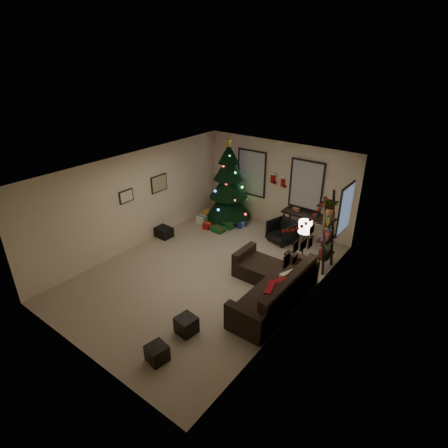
{
  "coord_description": "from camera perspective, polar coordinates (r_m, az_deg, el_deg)",
  "views": [
    {
      "loc": [
        5.02,
        -5.92,
        5.12
      ],
      "look_at": [
        0.1,
        0.6,
        1.15
      ],
      "focal_mm": 28.9,
      "sensor_mm": 36.0,
      "label": 1
    }
  ],
  "objects": [
    {
      "name": "pillow_cream",
      "position": [
        8.0,
        9.96,
        -8.68
      ],
      "size": [
        0.24,
        0.39,
        0.38
      ],
      "primitive_type": "cube",
      "rotation": [
        0.0,
        0.0,
        -0.38
      ],
      "color": "beige",
      "rests_on": "sofa"
    },
    {
      "name": "window_right_wall",
      "position": [
        9.56,
        18.73,
        2.22
      ],
      "size": [
        0.06,
        0.9,
        1.3
      ],
      "color": "#728CB2",
      "rests_on": "wall_right"
    },
    {
      "name": "ottoman_near",
      "position": [
        7.49,
        -5.97,
        -15.59
      ],
      "size": [
        0.41,
        0.41,
        0.35
      ],
      "primitive_type": "cube",
      "rotation": [
        0.0,
        0.0,
        -0.12
      ],
      "color": "black",
      "rests_on": "floor"
    },
    {
      "name": "ceiling",
      "position": [
        8.13,
        -3.15,
        8.56
      ],
      "size": [
        7.0,
        7.0,
        0.0
      ],
      "primitive_type": "plane",
      "rotation": [
        3.14,
        0.0,
        0.0
      ],
      "color": "white",
      "rests_on": "floor"
    },
    {
      "name": "bookshelf",
      "position": [
        9.28,
        16.03,
        -1.54
      ],
      "size": [
        0.3,
        0.6,
        2.07
      ],
      "color": "black",
      "rests_on": "floor"
    },
    {
      "name": "potted_plant",
      "position": [
        8.92,
        16.59,
        3.02
      ],
      "size": [
        0.58,
        0.58,
        0.49
      ],
      "primitive_type": "imported",
      "rotation": [
        0.0,
        0.0,
        0.8
      ],
      "color": "#4C4C4C",
      "rests_on": "bookshelf"
    },
    {
      "name": "wall_front",
      "position": [
        6.73,
        -22.67,
        -10.48
      ],
      "size": [
        5.0,
        0.0,
        5.0
      ],
      "primitive_type": "plane",
      "rotation": [
        -1.57,
        0.0,
        0.0
      ],
      "color": "beige",
      "rests_on": "floor"
    },
    {
      "name": "stocking_left",
      "position": [
        11.25,
        7.78,
        7.28
      ],
      "size": [
        0.2,
        0.05,
        0.36
      ],
      "color": "#990F0C",
      "rests_on": "wall_back"
    },
    {
      "name": "window_back_right",
      "position": [
        10.84,
        12.91,
        6.02
      ],
      "size": [
        1.05,
        0.06,
        1.5
      ],
      "color": "#728CB2",
      "rests_on": "wall_back"
    },
    {
      "name": "floor_lamp",
      "position": [
        8.79,
        12.65,
        -0.97
      ],
      "size": [
        0.31,
        0.31,
        1.48
      ],
      "rotation": [
        0.0,
        0.0,
        -0.17
      ],
      "color": "black",
      "rests_on": "floor"
    },
    {
      "name": "desk",
      "position": [
        10.86,
        12.94,
        1.14
      ],
      "size": [
        1.44,
        0.52,
        0.78
      ],
      "color": "black",
      "rests_on": "floor"
    },
    {
      "name": "garland",
      "position": [
        7.27,
        12.93,
        0.93
      ],
      "size": [
        0.08,
        1.9,
        0.3
      ],
      "primitive_type": null,
      "color": "#A5140C",
      "rests_on": "wall_right"
    },
    {
      "name": "desk_chair",
      "position": [
        10.64,
        9.22,
        -1.18
      ],
      "size": [
        0.79,
        0.76,
        0.67
      ],
      "primitive_type": "imported",
      "rotation": [
        0.0,
        0.0,
        -0.28
      ],
      "color": "black",
      "rests_on": "floor"
    },
    {
      "name": "presents",
      "position": [
        11.57,
        -1.05,
        0.24
      ],
      "size": [
        1.5,
        1.01,
        0.28
      ],
      "rotation": [
        0.0,
        0.0,
        0.03
      ],
      "color": "#14591E",
      "rests_on": "floor"
    },
    {
      "name": "christmas_tree",
      "position": [
        11.58,
        0.74,
        5.85
      ],
      "size": [
        1.49,
        1.49,
        2.77
      ],
      "rotation": [
        0.0,
        0.0,
        -0.06
      ],
      "color": "black",
      "rests_on": "floor"
    },
    {
      "name": "floor",
      "position": [
        9.3,
        -2.74,
        -7.52
      ],
      "size": [
        7.0,
        7.0,
        0.0
      ],
      "primitive_type": "plane",
      "color": "tan",
      "rests_on": "ground"
    },
    {
      "name": "pillow_red_b",
      "position": [
        7.65,
        8.31,
        -10.23
      ],
      "size": [
        0.26,
        0.46,
        0.45
      ],
      "primitive_type": "cube",
      "rotation": [
        0.0,
        0.0,
        -0.35
      ],
      "color": "maroon",
      "rests_on": "sofa"
    },
    {
      "name": "wall_left",
      "position": [
        10.29,
        -13.73,
        3.66
      ],
      "size": [
        0.0,
        7.0,
        7.0
      ],
      "primitive_type": "plane",
      "rotation": [
        1.57,
        0.0,
        1.57
      ],
      "color": "beige",
      "rests_on": "floor"
    },
    {
      "name": "window_back_left",
      "position": [
        11.69,
        4.42,
        8.06
      ],
      "size": [
        1.05,
        0.06,
        1.5
      ],
      "color": "#728CB2",
      "rests_on": "wall_back"
    },
    {
      "name": "gallery",
      "position": [
        7.3,
        11.83,
        -3.8
      ],
      "size": [
        0.03,
        1.25,
        0.54
      ],
      "color": "black",
      "rests_on": "wall_right"
    },
    {
      "name": "sofa",
      "position": [
        8.35,
        7.63,
        -9.78
      ],
      "size": [
        1.84,
        2.67,
        0.86
      ],
      "color": "black",
      "rests_on": "floor"
    },
    {
      "name": "stocking_right",
      "position": [
        11.17,
        9.37,
        6.69
      ],
      "size": [
        0.2,
        0.05,
        0.36
      ],
      "color": "#990F0C",
      "rests_on": "wall_back"
    },
    {
      "name": "wall_back",
      "position": [
        11.32,
        8.52,
        6.18
      ],
      "size": [
        5.0,
        0.0,
        5.0
      ],
      "primitive_type": "plane",
      "rotation": [
        1.57,
        0.0,
        0.0
      ],
      "color": "beige",
      "rests_on": "floor"
    },
    {
      "name": "art_abstract",
      "position": [
        10.01,
        -15.21,
        4.26
      ],
      "size": [
        0.04,
        0.45,
        0.35
      ],
      "color": "black",
      "rests_on": "wall_left"
    },
    {
      "name": "ottoman_far",
      "position": [
        7.03,
        -10.54,
        -19.45
      ],
      "size": [
        0.4,
        0.4,
        0.33
      ],
      "primitive_type": "cube",
      "rotation": [
        0.0,
        0.0,
        -0.17
      ],
      "color": "black",
      "rests_on": "floor"
    },
    {
      "name": "storage_bin",
      "position": [
        11.06,
        -9.68,
        -1.21
      ],
      "size": [
        0.6,
        0.42,
        0.29
      ],
      "primitive_type": "cube",
      "rotation": [
        0.0,
        0.0,
        -0.04
      ],
      "color": "black",
      "rests_on": "floor"
    },
    {
      "name": "art_map",
      "position": [
        10.72,
        -10.24,
        6.34
      ],
      "size": [
        0.04,
        0.6,
        0.5
      ],
      "color": "black",
      "rests_on": "wall_left"
    },
    {
      "name": "wall_right",
      "position": [
        7.46,
        12.07,
        -5.1
      ],
      "size": [
        0.0,
        7.0,
        7.0
      ],
      "primitive_type": "plane",
      "rotation": [
        1.57,
        0.0,
        -1.57
      ],
      "color": "beige",
      "rests_on": "floor"
    },
    {
      "name": "pillow_red_a",
      "position": [
        7.46,
        7.25,
        -11.25
      ],
      "size": [
        0.25,
        0.5,
        0.48
      ],
      "primitive_type": "cube",
      "rotation": [
        0.0,
        0.0,
        0.26
      ],
      "color": "maroon",
      "rests_on": "sofa"
    }
  ]
}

